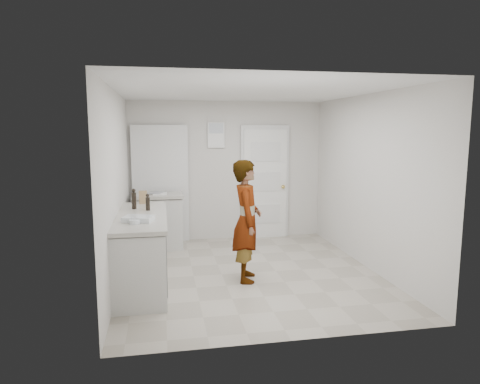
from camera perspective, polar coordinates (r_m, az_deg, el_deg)
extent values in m
plane|color=gray|center=(6.13, 1.21, -10.70)|extent=(4.00, 4.00, 0.00)
plane|color=beige|center=(7.80, -1.74, 2.81)|extent=(3.50, 0.00, 3.50)
plane|color=beige|center=(3.93, 7.18, -2.68)|extent=(3.50, 0.00, 3.50)
plane|color=beige|center=(5.75, -16.10, 0.54)|extent=(0.00, 4.00, 4.00)
plane|color=beige|center=(6.43, 16.72, 1.30)|extent=(0.00, 4.00, 4.00)
plane|color=silver|center=(5.82, 1.28, 13.29)|extent=(4.00, 4.00, 0.00)
cube|color=white|center=(7.89, 3.38, 1.04)|extent=(0.80, 0.05, 2.00)
cube|color=silver|center=(7.92, 3.33, 1.28)|extent=(0.90, 0.04, 2.10)
sphere|color=gold|center=(7.94, 5.77, 0.69)|extent=(0.07, 0.07, 0.07)
cube|color=white|center=(7.71, -3.21, 7.58)|extent=(0.30, 0.02, 0.45)
cube|color=black|center=(7.70, -10.55, 0.89)|extent=(0.90, 0.05, 2.04)
cube|color=silver|center=(7.67, -10.56, 0.93)|extent=(0.98, 0.02, 2.10)
cube|color=silver|center=(5.70, -12.93, -7.85)|extent=(0.60, 1.90, 0.86)
cube|color=black|center=(5.82, -12.80, -11.54)|extent=(0.56, 1.86, 0.08)
cube|color=beige|center=(5.59, -13.08, -3.21)|extent=(0.64, 1.96, 0.05)
cube|color=silver|center=(7.39, -10.82, -4.08)|extent=(0.80, 0.55, 0.86)
cube|color=black|center=(7.48, -10.74, -7.00)|extent=(0.75, 0.54, 0.08)
cube|color=beige|center=(7.30, -10.92, -0.47)|extent=(0.84, 0.61, 0.05)
imported|color=silver|center=(5.65, 0.91, -3.86)|extent=(0.48, 0.65, 1.61)
cube|color=olive|center=(6.38, -12.80, -0.69)|extent=(0.12, 0.06, 0.19)
cylinder|color=tan|center=(6.13, -12.19, -1.56)|extent=(0.05, 0.05, 0.08)
cylinder|color=black|center=(5.84, -12.19, -1.55)|extent=(0.06, 0.06, 0.18)
sphere|color=black|center=(5.82, -12.23, -0.45)|extent=(0.05, 0.05, 0.05)
cylinder|color=black|center=(5.99, -13.95, -1.12)|extent=(0.06, 0.06, 0.23)
sphere|color=black|center=(5.97, -14.00, 0.20)|extent=(0.05, 0.05, 0.05)
cube|color=silver|center=(5.19, -13.40, -3.48)|extent=(0.39, 0.33, 0.06)
cube|color=white|center=(5.19, -13.40, -3.56)|extent=(0.34, 0.28, 0.04)
cylinder|color=silver|center=(5.06, -13.89, -3.88)|extent=(0.12, 0.12, 0.05)
sphere|color=white|center=(5.05, -14.12, -3.90)|extent=(0.04, 0.04, 0.04)
sphere|color=white|center=(5.07, -13.66, -3.85)|extent=(0.04, 0.04, 0.04)
cube|color=white|center=(7.32, -10.63, -0.22)|extent=(0.23, 0.30, 0.01)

